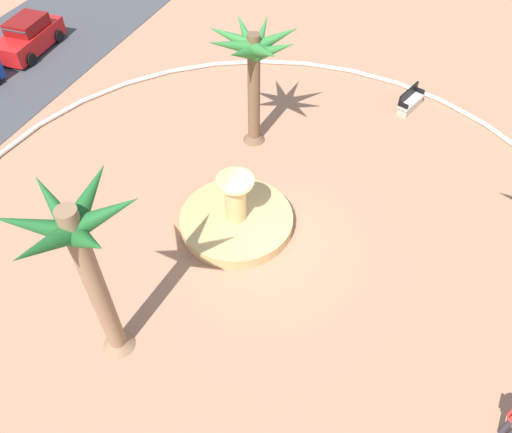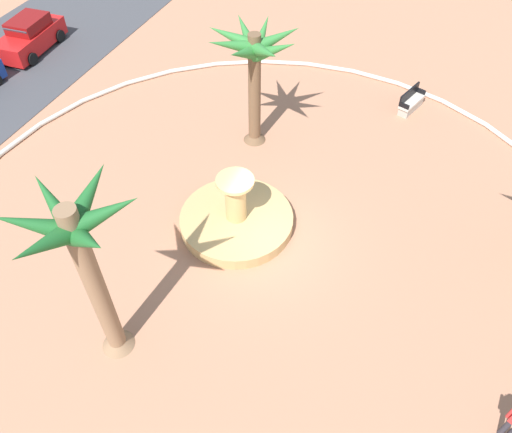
# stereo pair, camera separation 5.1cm
# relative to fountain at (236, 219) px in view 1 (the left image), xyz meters

# --- Properties ---
(ground_plane) EXTENTS (80.00, 80.00, 0.00)m
(ground_plane) POSITION_rel_fountain_xyz_m (-0.30, -1.20, -0.32)
(ground_plane) COLOR tan
(plaza_curb) EXTENTS (23.71, 23.71, 0.20)m
(plaza_curb) POSITION_rel_fountain_xyz_m (-0.30, -1.20, -0.22)
(plaza_curb) COLOR silver
(plaza_curb) RESTS_ON ground
(fountain) EXTENTS (4.06, 4.06, 2.24)m
(fountain) POSITION_rel_fountain_xyz_m (0.00, 0.00, 0.00)
(fountain) COLOR tan
(fountain) RESTS_ON ground
(palm_tree_near_fountain) EXTENTS (3.34, 3.13, 6.11)m
(palm_tree_near_fountain) POSITION_rel_fountain_xyz_m (-5.69, 1.32, 3.94)
(palm_tree_near_fountain) COLOR #8E6B4C
(palm_tree_near_fountain) RESTS_ON ground
(palm_tree_by_curb) EXTENTS (3.47, 3.56, 5.05)m
(palm_tree_by_curb) POSITION_rel_fountain_xyz_m (4.73, 1.29, 3.44)
(palm_tree_by_curb) COLOR brown
(palm_tree_by_curb) RESTS_ON ground
(bench_west) EXTENTS (1.68, 0.98, 1.00)m
(bench_west) POSITION_rel_fountain_xyz_m (9.45, -4.41, 0.03)
(bench_west) COLOR beige
(bench_west) RESTS_ON ground
(parked_car_third) EXTENTS (4.12, 2.15, 1.67)m
(parked_car_third) POSITION_rel_fountain_xyz_m (7.20, 14.87, 0.46)
(parked_car_third) COLOR red
(parked_car_third) RESTS_ON ground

